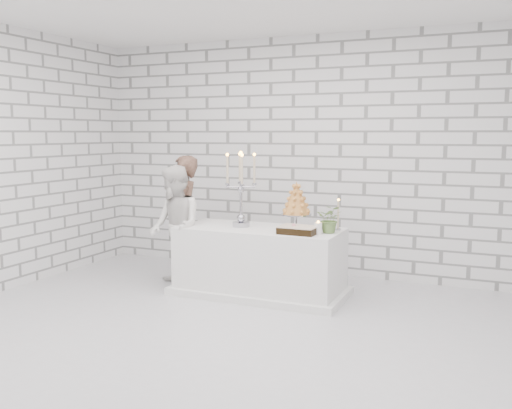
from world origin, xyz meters
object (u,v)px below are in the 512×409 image
(groom, at_px, (184,219))
(candelabra, at_px, (241,189))
(croquembouche, at_px, (296,205))
(cake_table, at_px, (260,261))
(bride, at_px, (175,227))

(groom, relative_size, candelabra, 1.80)
(candelabra, distance_m, croquembouche, 0.64)
(cake_table, bearing_deg, croquembouche, 18.65)
(bride, bearing_deg, cake_table, 52.25)
(groom, xyz_separation_m, bride, (0.10, -0.36, -0.05))
(groom, height_order, bride, groom)
(bride, distance_m, croquembouche, 1.43)
(candelabra, bearing_deg, bride, -168.08)
(candelabra, height_order, croquembouche, candelabra)
(candelabra, bearing_deg, groom, 167.02)
(groom, distance_m, candelabra, 0.97)
(bride, height_order, croquembouche, bride)
(groom, distance_m, croquembouche, 1.49)
(cake_table, height_order, candelabra, candelabra)
(groom, height_order, croquembouche, groom)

